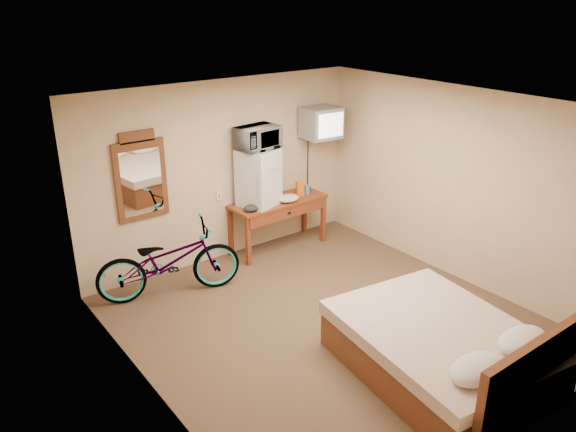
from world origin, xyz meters
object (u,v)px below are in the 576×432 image
object	(u,v)px
mini_fridge	(258,177)
blue_cup	(307,190)
desk	(280,208)
crt_television	(321,123)
wall_mirror	(141,177)
bicycle	(169,261)
microwave	(258,138)
bed	(445,351)

from	to	relation	value
mini_fridge	blue_cup	bearing A→B (deg)	-5.21
desk	crt_television	distance (m)	1.37
mini_fridge	wall_mirror	bearing A→B (deg)	172.43
mini_fridge	bicycle	size ratio (longest dim) A/B	0.45
microwave	blue_cup	distance (m)	1.21
wall_mirror	bed	size ratio (longest dim) A/B	0.51
desk	microwave	xyz separation A→B (m)	(-0.32, 0.06, 1.07)
mini_fridge	desk	bearing A→B (deg)	-10.81
microwave	bed	bearing A→B (deg)	-99.54
crt_television	wall_mirror	bearing A→B (deg)	174.67
wall_mirror	bed	world-z (taller)	wall_mirror
wall_mirror	desk	bearing A→B (deg)	-8.11
crt_television	blue_cup	bearing A→B (deg)	-172.20
microwave	crt_television	bearing A→B (deg)	-8.77
microwave	crt_television	size ratio (longest dim) A/B	0.93
microwave	bed	distance (m)	3.72
desk	blue_cup	size ratio (longest dim) A/B	10.92
desk	wall_mirror	size ratio (longest dim) A/B	1.29
wall_mirror	bed	xyz separation A→B (m)	(1.45, -3.65, -1.11)
desk	wall_mirror	world-z (taller)	wall_mirror
crt_television	wall_mirror	distance (m)	2.74
desk	blue_cup	bearing A→B (deg)	-1.60
blue_cup	wall_mirror	size ratio (longest dim) A/B	0.12
mini_fridge	microwave	xyz separation A→B (m)	(0.00, 0.00, 0.56)
blue_cup	crt_television	size ratio (longest dim) A/B	0.22
blue_cup	bicycle	xyz separation A→B (m)	(-2.40, -0.26, -0.35)
microwave	desk	bearing A→B (deg)	-17.63
blue_cup	mini_fridge	bearing A→B (deg)	174.79
wall_mirror	bicycle	distance (m)	1.09
crt_television	bed	xyz separation A→B (m)	(-1.25, -3.40, -1.48)
microwave	wall_mirror	distance (m)	1.65
bicycle	blue_cup	bearing A→B (deg)	-67.38
desk	microwave	distance (m)	1.12
microwave	wall_mirror	bearing A→B (deg)	165.64
blue_cup	wall_mirror	distance (m)	2.52
wall_mirror	blue_cup	bearing A→B (deg)	-6.78
bicycle	bed	world-z (taller)	bicycle
bed	bicycle	bearing A→B (deg)	114.62
crt_television	bed	size ratio (longest dim) A/B	0.28
wall_mirror	microwave	bearing A→B (deg)	-7.57
desk	microwave	bearing A→B (deg)	169.16
desk	microwave	world-z (taller)	microwave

